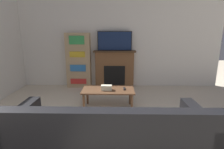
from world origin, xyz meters
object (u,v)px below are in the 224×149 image
tv (115,41)px  fireplace (115,69)px  bookshelf (79,60)px  couch (108,141)px  coffee_table (108,92)px

tv → fireplace: bearing=90.0°
fireplace → tv: (-0.00, -0.02, 0.81)m
fireplace → bookshelf: bookshelf is taller
fireplace → tv: tv is taller
fireplace → bookshelf: bearing=-178.8°
couch → coffee_table: 1.60m
fireplace → coffee_table: bearing=-94.4°
fireplace → coffee_table: 1.57m
couch → coffee_table: size_ratio=2.18×
tv → couch: (-0.05, -3.14, -1.06)m
couch → bookshelf: (-1.00, 3.13, 0.50)m
fireplace → bookshelf: 1.08m
fireplace → bookshelf: size_ratio=0.77×
fireplace → couch: (-0.05, -3.16, -0.25)m
tv → coffee_table: 1.82m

